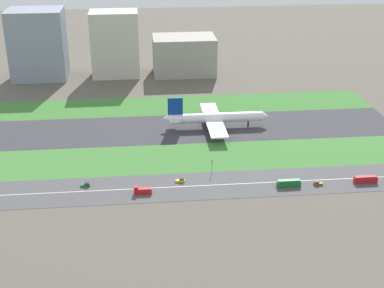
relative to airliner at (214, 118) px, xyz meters
The scene contains 18 objects.
ground_plane 30.05m from the airliner, behind, with size 800.00×800.00×0.00m, color #5B564C.
runway 30.04m from the airliner, behind, with size 280.00×46.00×0.10m, color #38383D.
grass_median_north 50.83m from the airliner, 125.64° to the left, with size 280.00×36.00×0.10m, color #3D7A33.
grass_median_south 50.83m from the airliner, 125.64° to the right, with size 280.00×36.00×0.10m, color #427F38.
highway 78.94m from the airliner, 111.94° to the right, with size 280.00×28.00×0.10m, color #4C4C4F.
highway_centerline 78.94m from the airliner, 111.94° to the right, with size 266.00×0.50×0.01m, color silver.
airliner is the anchor object (origin of this frame).
truck_1 90.06m from the airliner, 119.87° to the right, with size 8.40×2.50×4.00m.
car_1 72.92m from the airliner, 110.78° to the right, with size 4.40×1.80×2.00m.
car_0 88.03m from the airliner, 62.59° to the right, with size 4.40×1.80×2.00m.
car_2 99.14m from the airliner, 136.61° to the right, with size 4.40×1.80×2.00m.
bus_0 101.31m from the airliner, 50.41° to the right, with size 11.60×2.50×3.50m.
bus_1 82.34m from the airliner, 71.57° to the right, with size 11.60×2.50×3.50m.
traffic_light 60.73m from the airliner, 98.70° to the right, with size 0.36×0.50×7.20m.
terminal_building 166.29m from the airliner, 136.33° to the left, with size 40.99×31.20×52.49m, color gray.
hangar_building 130.82m from the airliner, 118.29° to the left, with size 36.34×24.63×50.05m, color beige.
office_tower 114.60m from the airliner, 94.07° to the left, with size 48.45×32.08×29.48m, color #9E998E.
fuel_tank_west 159.83m from the airliner, 95.76° to the left, with size 21.88×21.88×17.78m, color silver.
Camera 1 is at (-14.78, -306.46, 128.29)m, focal length 51.38 mm.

